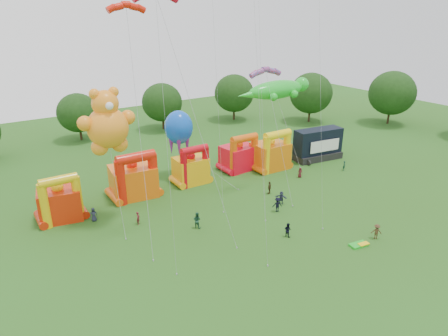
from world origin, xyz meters
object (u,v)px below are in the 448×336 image
gecko_kite (281,106)px  octopus_kite (198,155)px  stage_trailer (318,145)px  spectator_4 (269,188)px  bouncy_castle_0 (60,202)px  spectator_0 (94,215)px  teddy_bear_kite (110,141)px  bouncy_castle_2 (191,168)px

gecko_kite → octopus_kite: gecko_kite is taller
stage_trailer → spectator_4: (-15.43, -6.19, -1.62)m
bouncy_castle_0 → stage_trailer: bouncy_castle_0 is taller
octopus_kite → spectator_0: octopus_kite is taller
spectator_0 → octopus_kite: bearing=24.1°
spectator_4 → gecko_kite: bearing=-168.9°
stage_trailer → octopus_kite: 21.41m
octopus_kite → teddy_bear_kite: bearing=-158.3°
gecko_kite → octopus_kite: 17.39m
stage_trailer → spectator_0: stage_trailer is taller
teddy_bear_kite → octopus_kite: size_ratio=1.40×
octopus_kite → spectator_0: 17.30m
stage_trailer → teddy_bear_kite: teddy_bear_kite is taller
bouncy_castle_0 → teddy_bear_kite: 10.38m
bouncy_castle_0 → spectator_0: 4.21m
spectator_0 → bouncy_castle_2: bearing=23.9°
bouncy_castle_2 → spectator_0: bearing=-167.1°
stage_trailer → spectator_4: size_ratio=4.71×
gecko_kite → octopus_kite: bearing=-175.6°
gecko_kite → octopus_kite: size_ratio=1.29×
bouncy_castle_0 → stage_trailer: bearing=-2.8°
stage_trailer → teddy_bear_kite: (-35.33, -2.37, 7.48)m
spectator_0 → spectator_4: bearing=-3.1°
bouncy_castle_2 → stage_trailer: bearing=-7.4°
bouncy_castle_2 → octopus_kite: octopus_kite is taller
octopus_kite → spectator_4: bearing=-59.0°
bouncy_castle_2 → spectator_0: bouncy_castle_2 is taller
octopus_kite → bouncy_castle_2: bearing=-165.0°
gecko_kite → spectator_0: gecko_kite is taller
gecko_kite → spectator_4: 17.23m
bouncy_castle_2 → spectator_0: 15.71m
spectator_4 → stage_trailer: bearing=168.6°
stage_trailer → teddy_bear_kite: size_ratio=0.54×
bouncy_castle_0 → bouncy_castle_2: (18.28, 0.93, -0.03)m
bouncy_castle_0 → stage_trailer: (40.73, -1.99, 0.23)m
stage_trailer → bouncy_castle_2: bearing=172.6°
bouncy_castle_0 → bouncy_castle_2: bouncy_castle_0 is taller
bouncy_castle_0 → spectator_4: size_ratio=3.31×
bouncy_castle_2 → spectator_4: 11.57m
bouncy_castle_2 → spectator_4: (7.01, -9.10, -1.36)m
bouncy_castle_0 → spectator_0: bearing=-40.3°
bouncy_castle_2 → octopus_kite: size_ratio=0.52×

